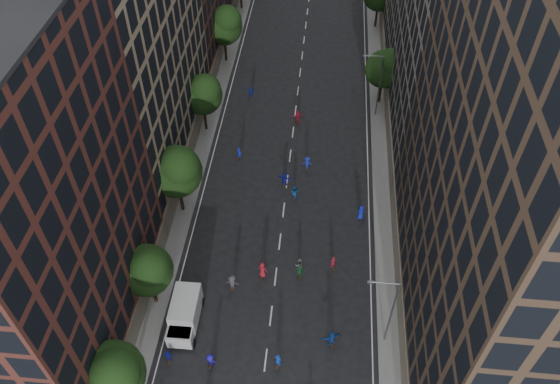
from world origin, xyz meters
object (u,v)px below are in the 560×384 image
(skater_1, at_px, (278,361))
(streetlamp_far, at_px, (378,83))
(cargo_van, at_px, (185,314))
(streetlamp_near, at_px, (390,309))

(skater_1, bearing_deg, streetlamp_far, -91.81)
(cargo_van, height_order, skater_1, cargo_van)
(streetlamp_far, distance_m, skater_1, 37.79)
(cargo_van, xyz_separation_m, skater_1, (8.95, -3.42, -0.59))
(cargo_van, distance_m, skater_1, 9.60)
(streetlamp_far, bearing_deg, skater_1, -104.21)
(streetlamp_far, relative_size, cargo_van, 1.65)
(streetlamp_near, xyz_separation_m, cargo_van, (-18.17, 0.02, -3.64))
(cargo_van, bearing_deg, streetlamp_far, 60.48)
(streetlamp_far, relative_size, skater_1, 4.82)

